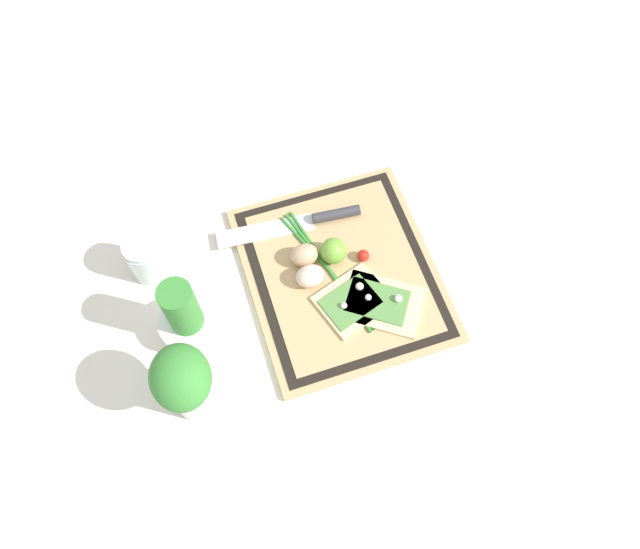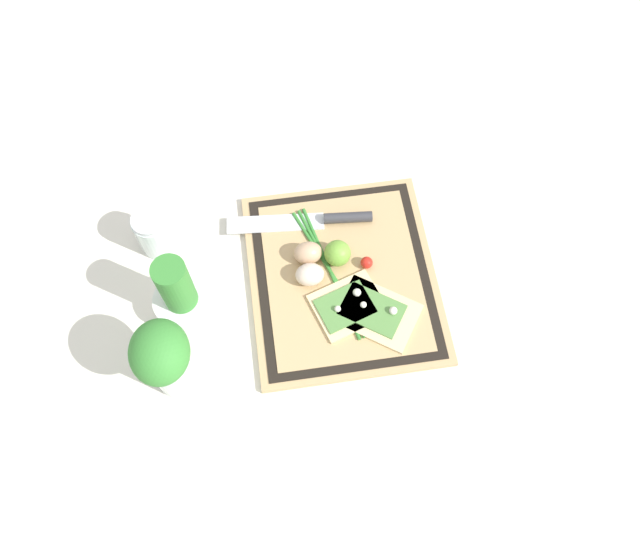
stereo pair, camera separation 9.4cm
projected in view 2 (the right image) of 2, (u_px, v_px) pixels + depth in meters
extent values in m
plane|color=silver|center=(343.00, 279.00, 1.26)|extent=(6.00, 6.00, 0.00)
cube|color=tan|center=(343.00, 277.00, 1.25)|extent=(0.42, 0.37, 0.01)
cube|color=black|center=(343.00, 276.00, 1.25)|extent=(0.40, 0.34, 0.00)
cube|color=tan|center=(343.00, 275.00, 1.25)|extent=(0.37, 0.30, 0.00)
cube|color=beige|center=(377.00, 313.00, 1.20)|extent=(0.18, 0.19, 0.01)
cube|color=#568942|center=(372.00, 310.00, 1.20)|extent=(0.13, 0.14, 0.00)
sphere|color=silver|center=(393.00, 311.00, 1.19)|extent=(0.02, 0.02, 0.02)
sphere|color=silver|center=(363.00, 305.00, 1.20)|extent=(0.01, 0.01, 0.01)
cube|color=beige|center=(349.00, 306.00, 1.21)|extent=(0.15, 0.16, 0.01)
cube|color=#568942|center=(345.00, 307.00, 1.20)|extent=(0.10, 0.12, 0.00)
sphere|color=silver|center=(357.00, 292.00, 1.21)|extent=(0.02, 0.02, 0.02)
sphere|color=silver|center=(338.00, 309.00, 1.20)|extent=(0.01, 0.01, 0.01)
cube|color=silver|center=(275.00, 223.00, 1.30)|extent=(0.06, 0.20, 0.00)
cylinder|color=#38383D|center=(348.00, 218.00, 1.29)|extent=(0.03, 0.10, 0.02)
ellipsoid|color=tan|center=(308.00, 253.00, 1.24)|extent=(0.05, 0.06, 0.05)
ellipsoid|color=beige|center=(310.00, 273.00, 1.22)|extent=(0.05, 0.06, 0.05)
sphere|color=#70A838|center=(337.00, 253.00, 1.24)|extent=(0.05, 0.05, 0.05)
sphere|color=red|center=(367.00, 263.00, 1.24)|extent=(0.02, 0.02, 0.02)
cylinder|color=#388433|center=(330.00, 271.00, 1.24)|extent=(0.30, 0.07, 0.01)
cylinder|color=#388433|center=(330.00, 271.00, 1.24)|extent=(0.30, 0.10, 0.01)
cylinder|color=#388433|center=(330.00, 271.00, 1.24)|extent=(0.29, 0.12, 0.01)
cylinder|color=white|center=(185.00, 305.00, 1.20)|extent=(0.11, 0.11, 0.06)
cylinder|color=#388433|center=(177.00, 288.00, 1.13)|extent=(0.06, 0.06, 0.15)
cylinder|color=silver|center=(155.00, 233.00, 1.25)|extent=(0.07, 0.07, 0.09)
cylinder|color=olive|center=(158.00, 240.00, 1.28)|extent=(0.06, 0.06, 0.03)
cylinder|color=silver|center=(149.00, 220.00, 1.21)|extent=(0.07, 0.07, 0.01)
cylinder|color=silver|center=(172.00, 370.00, 1.12)|extent=(0.07, 0.07, 0.10)
ellipsoid|color=#388433|center=(159.00, 352.00, 1.03)|extent=(0.12, 0.10, 0.09)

